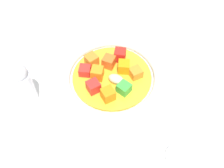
% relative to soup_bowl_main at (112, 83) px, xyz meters
% --- Properties ---
extents(ground_plane, '(1.40, 1.40, 0.02)m').
position_rel_soup_bowl_main_xyz_m(ground_plane, '(-0.00, -0.00, -0.04)').
color(ground_plane, silver).
extents(soup_bowl_main, '(0.16, 0.16, 0.07)m').
position_rel_soup_bowl_main_xyz_m(soup_bowl_main, '(0.00, 0.00, 0.00)').
color(soup_bowl_main, white).
rests_on(soup_bowl_main, ground_plane).
extents(side_bowl_small, '(0.11, 0.11, 0.04)m').
position_rel_soup_bowl_main_xyz_m(side_bowl_small, '(0.18, -0.05, -0.01)').
color(side_bowl_small, white).
rests_on(side_bowl_small, ground_plane).
extents(pepper_shaker, '(0.03, 0.03, 0.09)m').
position_rel_soup_bowl_main_xyz_m(pepper_shaker, '(0.06, 0.13, 0.02)').
color(pepper_shaker, silver).
rests_on(pepper_shaker, ground_plane).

